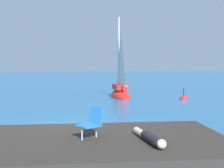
# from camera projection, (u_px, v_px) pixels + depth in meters

# --- Properties ---
(ground_plane) EXTENTS (160.00, 160.00, 0.00)m
(ground_plane) POSITION_uv_depth(u_px,v_px,m) (67.00, 131.00, 11.27)
(ground_plane) COLOR #236093
(shore_ledge) EXTENTS (6.50, 3.93, 0.68)m
(shore_ledge) POSITION_uv_depth(u_px,v_px,m) (106.00, 151.00, 7.60)
(shore_ledge) COLOR #2D2823
(shore_ledge) RESTS_ON ground
(boulder_seaward) EXTENTS (1.31, 1.16, 0.93)m
(boulder_seaward) POSITION_uv_depth(u_px,v_px,m) (79.00, 144.00, 9.40)
(boulder_seaward) COLOR #302A22
(boulder_seaward) RESTS_ON ground
(boulder_inland) EXTENTS (1.80, 1.80, 0.92)m
(boulder_inland) POSITION_uv_depth(u_px,v_px,m) (25.00, 145.00, 9.38)
(boulder_inland) COLOR #2E2426
(boulder_inland) RESTS_ON ground
(sailboat_near) EXTENTS (1.70, 3.76, 6.84)m
(sailboat_near) POSITION_uv_depth(u_px,v_px,m) (120.00, 93.00, 22.34)
(sailboat_near) COLOR red
(sailboat_near) RESTS_ON ground
(person_sunbather) EXTENTS (0.49, 1.75, 0.25)m
(person_sunbather) POSITION_uv_depth(u_px,v_px,m) (150.00, 138.00, 7.14)
(person_sunbather) COLOR black
(person_sunbather) RESTS_ON shore_ledge
(beach_chair) EXTENTS (0.76, 0.74, 0.80)m
(beach_chair) POSITION_uv_depth(u_px,v_px,m) (92.00, 121.00, 7.52)
(beach_chair) COLOR blue
(beach_chair) RESTS_ON shore_ledge
(marker_buoy) EXTENTS (0.56, 0.56, 1.13)m
(marker_buoy) POSITION_uv_depth(u_px,v_px,m) (184.00, 99.00, 21.09)
(marker_buoy) COLOR red
(marker_buoy) RESTS_ON ground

